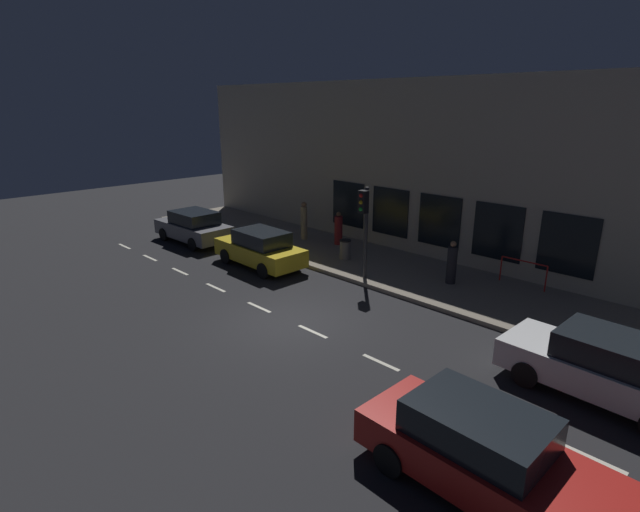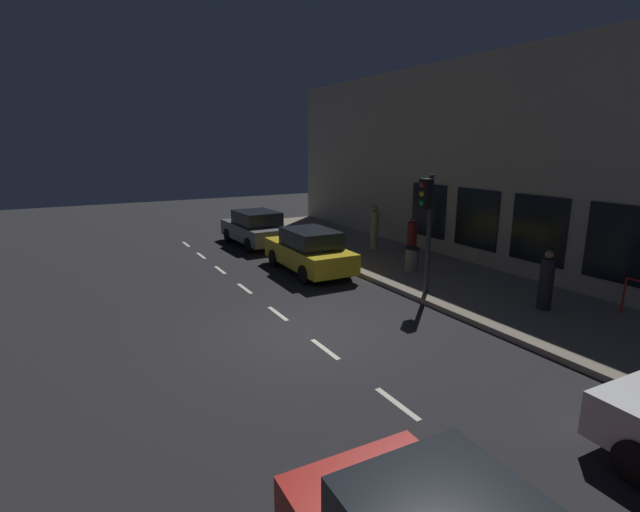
% 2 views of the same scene
% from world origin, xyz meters
% --- Properties ---
extents(ground_plane, '(60.00, 60.00, 0.00)m').
position_xyz_m(ground_plane, '(0.00, 0.00, 0.00)').
color(ground_plane, '#232326').
extents(sidewalk, '(4.50, 32.00, 0.15)m').
position_xyz_m(sidewalk, '(6.25, 0.00, 0.07)').
color(sidewalk, gray).
rests_on(sidewalk, ground).
extents(building_facade, '(0.65, 32.00, 7.62)m').
position_xyz_m(building_facade, '(8.80, -0.00, 3.80)').
color(building_facade, '#B2A893').
rests_on(building_facade, ground).
extents(lane_centre_line, '(0.12, 27.20, 0.01)m').
position_xyz_m(lane_centre_line, '(0.00, -1.00, 0.00)').
color(lane_centre_line, beige).
rests_on(lane_centre_line, ground).
extents(traffic_light, '(0.48, 0.32, 3.51)m').
position_xyz_m(traffic_light, '(4.36, 0.71, 2.58)').
color(traffic_light, '#2D2D30').
rests_on(traffic_light, sidewalk).
extents(parked_car_0, '(1.90, 4.29, 1.58)m').
position_xyz_m(parked_car_0, '(2.75, 4.96, 0.79)').
color(parked_car_0, gold).
rests_on(parked_car_0, ground).
extents(parked_car_1, '(2.03, 4.30, 1.58)m').
position_xyz_m(parked_car_1, '(2.79, 10.26, 0.79)').
color(parked_car_1, slate).
rests_on(parked_car_1, ground).
extents(parked_car_2, '(2.04, 4.48, 1.58)m').
position_xyz_m(parked_car_2, '(2.39, -8.22, 0.79)').
color(parked_car_2, silver).
rests_on(parked_car_2, ground).
extents(parked_car_3, '(2.00, 4.54, 1.58)m').
position_xyz_m(parked_car_3, '(-2.29, -7.60, 0.79)').
color(parked_car_3, red).
rests_on(parked_car_3, ground).
extents(pedestrian_0, '(0.46, 0.46, 1.58)m').
position_xyz_m(pedestrian_0, '(7.19, 4.61, 0.87)').
color(pedestrian_0, maroon).
rests_on(pedestrian_0, sidewalk).
extents(pedestrian_1, '(0.50, 0.50, 1.63)m').
position_xyz_m(pedestrian_1, '(6.29, -1.95, 0.90)').
color(pedestrian_1, '#232328').
rests_on(pedestrian_1, sidewalk).
extents(pedestrian_2, '(0.45, 0.45, 1.87)m').
position_xyz_m(pedestrian_2, '(6.67, 6.44, 1.04)').
color(pedestrian_2, gray).
rests_on(pedestrian_2, sidewalk).
extents(trash_bin, '(0.50, 0.50, 0.84)m').
position_xyz_m(trash_bin, '(5.73, 2.86, 0.57)').
color(trash_bin, slate).
rests_on(trash_bin, sidewalk).
extents(red_railing, '(0.05, 1.73, 0.97)m').
position_xyz_m(red_railing, '(7.88, -3.97, 0.85)').
color(red_railing, red).
rests_on(red_railing, sidewalk).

